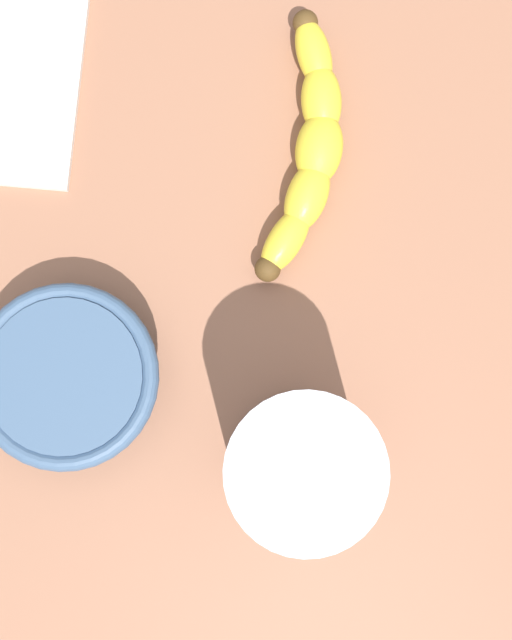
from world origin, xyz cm
name	(u,v)px	position (x,y,z in cm)	size (l,w,h in cm)	color
wooden_tabletop	(307,314)	(0.00, 0.00, 1.50)	(120.00, 120.00, 3.00)	#956147
banana	(310,147)	(-11.46, 1.84, 4.70)	(19.32, 8.53, 3.39)	yellow
smoothie_glass	(300,464)	(10.08, -2.59, 8.98)	(9.23, 9.23, 12.93)	silver
ceramic_bowl	(69,377)	(2.18, -17.07, 5.72)	(12.61, 12.61, 4.52)	#3D5675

